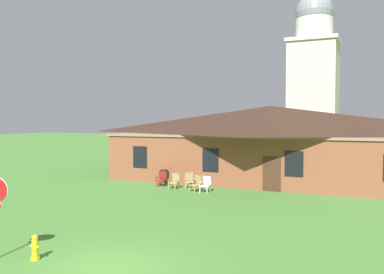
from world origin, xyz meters
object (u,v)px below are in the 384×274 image
Objects in this scene: lawn_chair_near_door at (175,181)px; fire_hydrant at (35,248)px; lawn_chair_by_porch at (162,178)px; lawn_chair_left_end at (189,180)px; lawn_chair_right_end at (206,184)px; lawn_chair_middle at (196,183)px; trash_bin at (164,177)px.

lawn_chair_near_door is 13.76m from fire_hydrant.
lawn_chair_near_door is 1.21× the size of fire_hydrant.
lawn_chair_left_end is at bearing 5.04° from lawn_chair_by_porch.
lawn_chair_near_door is at bearing 98.68° from fire_hydrant.
lawn_chair_by_porch is 1.00× the size of lawn_chair_right_end.
lawn_chair_middle and lawn_chair_right_end have the same top height.
lawn_chair_left_end and lawn_chair_middle have the same top height.
lawn_chair_middle is 0.98× the size of trash_bin.
trash_bin is at bearing 107.78° from lawn_chair_by_porch.
lawn_chair_middle is 0.64m from lawn_chair_right_end.
trash_bin reaches higher than lawn_chair_right_end.
lawn_chair_right_end is at bearing -14.10° from lawn_chair_by_porch.
lawn_chair_middle is 1.21× the size of fire_hydrant.
lawn_chair_middle is (0.97, -1.08, 0.00)m from lawn_chair_left_end.
trash_bin reaches higher than lawn_chair_left_end.
lawn_chair_left_end is 1.93m from lawn_chair_right_end.
trash_bin is at bearing 139.51° from lawn_chair_near_door.
lawn_chair_right_end is at bearing 1.75° from lawn_chair_middle.
lawn_chair_by_porch is at bearing -174.96° from lawn_chair_left_end.
lawn_chair_middle reaches higher than fire_hydrant.
fire_hydrant is 0.81× the size of trash_bin.
lawn_chair_by_porch is at bearing 162.61° from lawn_chair_middle.
lawn_chair_near_door is at bearing -135.51° from lawn_chair_left_end.
lawn_chair_left_end is at bearing 146.72° from lawn_chair_right_end.
fire_hydrant is (2.08, -13.60, -0.12)m from lawn_chair_near_door.
lawn_chair_by_porch and lawn_chair_middle have the same top height.
lawn_chair_right_end is (2.31, -0.37, 0.00)m from lawn_chair_near_door.
lawn_chair_near_door is 0.98m from lawn_chair_left_end.
lawn_chair_left_end is 1.00× the size of lawn_chair_middle.
trash_bin is (-3.13, 1.63, -0.00)m from lawn_chair_middle.
lawn_chair_right_end is at bearing -33.28° from lawn_chair_left_end.
lawn_chair_left_end is at bearing 132.10° from lawn_chair_middle.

